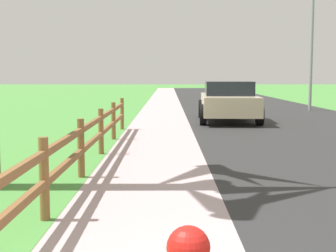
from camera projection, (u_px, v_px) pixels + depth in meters
name	position (u px, v px, depth m)	size (l,w,h in m)	color
ground_plane	(181.00, 105.00, 26.73)	(120.00, 120.00, 0.00)	#4C903E
road_asphalt	(239.00, 103.00, 28.72)	(7.00, 66.00, 0.01)	#2B2B2B
curb_concrete	(129.00, 103.00, 28.71)	(6.00, 66.00, 0.01)	#BBA3A4
grass_verge	(104.00, 103.00, 28.71)	(5.00, 66.00, 0.00)	#4C903E
rail_fence	(81.00, 143.00, 7.72)	(0.11, 13.99, 0.95)	brown
parked_suv_beige	(228.00, 101.00, 17.25)	(2.23, 4.76, 1.42)	#C6B793
street_lamp	(314.00, 17.00, 22.17)	(1.17, 0.20, 7.38)	gray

